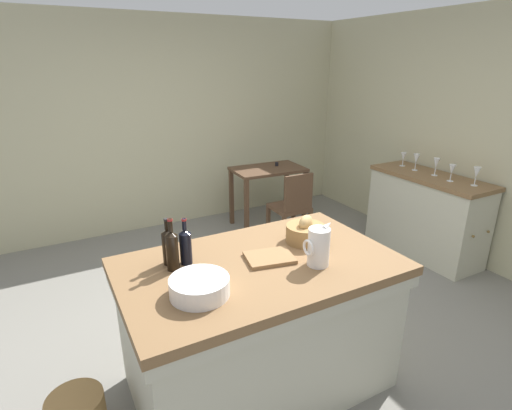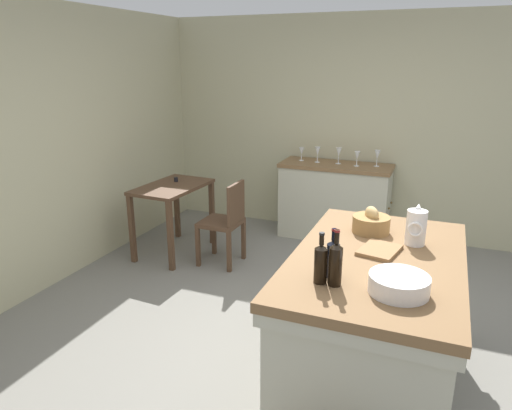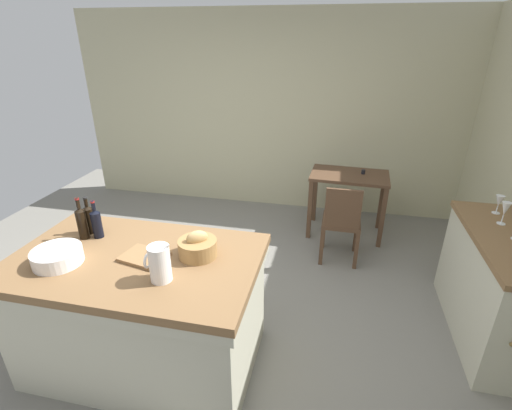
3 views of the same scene
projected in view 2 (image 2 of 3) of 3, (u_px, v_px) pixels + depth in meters
name	position (u px, v px, depth m)	size (l,w,h in m)	color
ground_plane	(307.00, 339.00, 3.66)	(6.76, 6.76, 0.00)	slate
wall_back	(32.00, 151.00, 4.20)	(5.32, 0.12, 2.60)	#B7B28E
wall_right	(372.00, 128.00, 5.57)	(0.12, 5.20, 2.60)	#B7B28E
island_table	(373.00, 317.00, 3.04)	(1.67, 1.02, 0.92)	brown
side_cabinet	(334.00, 201.00, 5.64)	(0.52, 1.31, 0.91)	brown
writing_desk	(173.00, 197.00, 5.13)	(0.93, 0.61, 0.83)	#513826
wooden_chair	(226.00, 220.00, 4.88)	(0.40, 0.40, 0.89)	#513826
pitcher	(416.00, 227.00, 3.06)	(0.17, 0.13, 0.28)	white
wash_bowl	(399.00, 284.00, 2.44)	(0.31, 0.31, 0.10)	white
bread_basket	(371.00, 223.00, 3.30)	(0.26, 0.26, 0.19)	olive
cutting_board	(380.00, 250.00, 2.97)	(0.29, 0.22, 0.02)	olive
wine_bottle_dark	(333.00, 258.00, 2.60)	(0.07, 0.07, 0.29)	black
wine_bottle_amber	(321.00, 263.00, 2.54)	(0.07, 0.07, 0.29)	black
wine_bottle_green	(336.00, 263.00, 2.50)	(0.07, 0.07, 0.32)	black
wine_glass_far_left	(377.00, 155.00, 5.35)	(0.07, 0.07, 0.19)	white
wine_glass_left	(357.00, 156.00, 5.36)	(0.07, 0.07, 0.17)	white
wine_glass_middle	(339.00, 153.00, 5.48)	(0.07, 0.07, 0.19)	white
wine_glass_right	(318.00, 152.00, 5.56)	(0.07, 0.07, 0.19)	white
wine_glass_far_right	(302.00, 152.00, 5.66)	(0.07, 0.07, 0.16)	white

